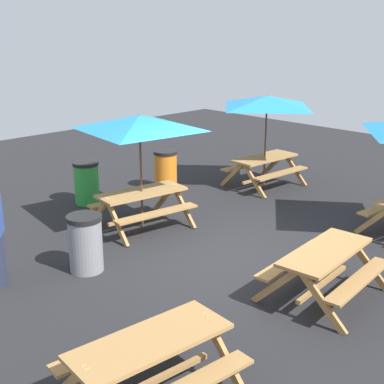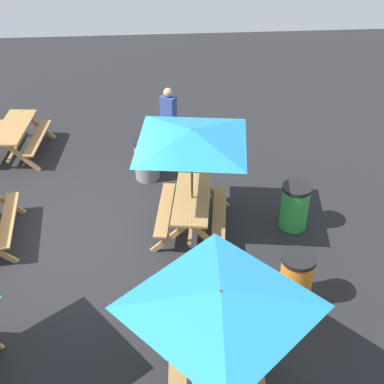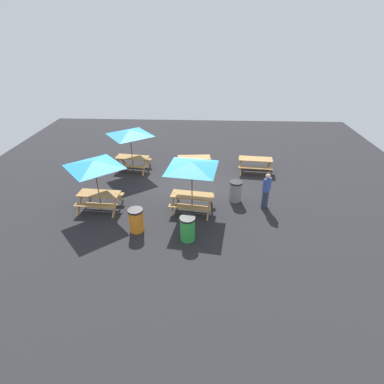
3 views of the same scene
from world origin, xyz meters
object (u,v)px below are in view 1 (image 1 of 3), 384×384
at_px(picnic_table_4, 325,263).
at_px(trash_bin_green, 87,182).
at_px(picnic_table_2, 267,108).
at_px(picnic_table_3, 151,355).
at_px(picnic_table_0, 140,131).
at_px(trash_bin_gray, 86,243).
at_px(trash_bin_orange, 166,170).

bearing_deg(picnic_table_4, trash_bin_green, -95.22).
relative_size(picnic_table_2, picnic_table_3, 1.22).
relative_size(picnic_table_0, trash_bin_gray, 2.86).
bearing_deg(picnic_table_3, picnic_table_4, -175.48).
relative_size(picnic_table_0, picnic_table_3, 1.46).
bearing_deg(picnic_table_3, trash_bin_orange, -127.77).
bearing_deg(trash_bin_green, trash_bin_gray, 55.71).
relative_size(picnic_table_3, trash_bin_gray, 1.96).
bearing_deg(picnic_table_2, trash_bin_gray, 12.47).
xyz_separation_m(trash_bin_gray, trash_bin_green, (-2.03, -2.97, 0.00)).
distance_m(picnic_table_3, trash_bin_gray, 3.50).
relative_size(trash_bin_gray, trash_bin_green, 1.00).
xyz_separation_m(trash_bin_orange, trash_bin_green, (2.04, -0.45, 0.00)).
height_order(picnic_table_2, trash_bin_gray, picnic_table_2).
distance_m(picnic_table_2, picnic_table_3, 8.58).
bearing_deg(trash_bin_orange, picnic_table_4, 70.79).
height_order(picnic_table_3, trash_bin_orange, trash_bin_orange).
xyz_separation_m(picnic_table_0, trash_bin_gray, (1.96, 0.90, -1.49)).
height_order(picnic_table_4, trash_bin_gray, trash_bin_gray).
distance_m(picnic_table_0, trash_bin_gray, 2.62).
bearing_deg(trash_bin_orange, picnic_table_0, 37.66).
distance_m(picnic_table_2, picnic_table_4, 5.98).
bearing_deg(trash_bin_gray, trash_bin_green, -124.29).
bearing_deg(picnic_table_0, trash_bin_gray, 32.73).
height_order(picnic_table_2, trash_bin_orange, picnic_table_2).
xyz_separation_m(picnic_table_3, picnic_table_4, (-3.38, 0.05, 0.00)).
height_order(trash_bin_gray, trash_bin_green, same).
height_order(picnic_table_0, trash_bin_orange, picnic_table_0).
bearing_deg(trash_bin_gray, picnic_table_2, -171.05).
bearing_deg(picnic_table_0, trash_bin_green, -83.89).
bearing_deg(picnic_table_2, trash_bin_orange, -35.46).
distance_m(picnic_table_0, trash_bin_green, 2.56).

